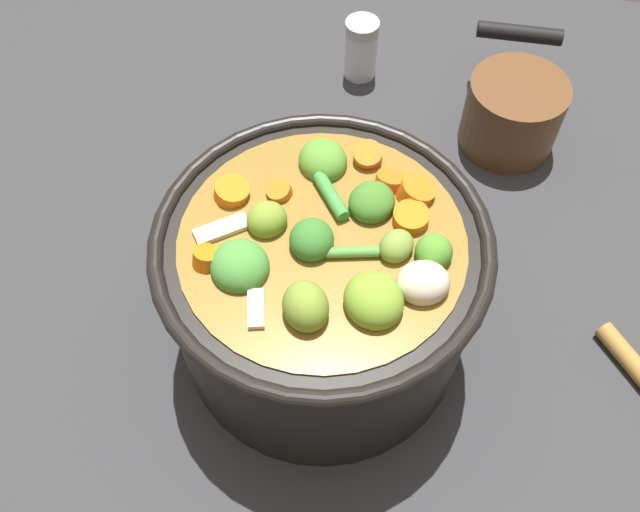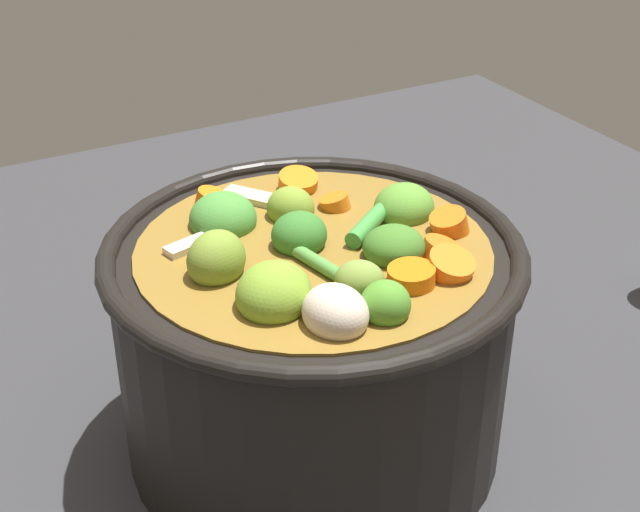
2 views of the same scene
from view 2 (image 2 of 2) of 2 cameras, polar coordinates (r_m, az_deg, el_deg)
name	(u,v)px [view 2 (image 2 of 2)]	position (r m, az deg, el deg)	size (l,w,h in m)	color
ground_plane	(314,437)	(0.63, -0.38, -11.25)	(1.10, 1.10, 0.00)	#2D2D30
cooking_pot	(314,340)	(0.58, -0.40, -5.25)	(0.26, 0.26, 0.17)	black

